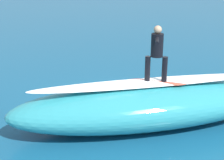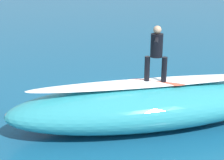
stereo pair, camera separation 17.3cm
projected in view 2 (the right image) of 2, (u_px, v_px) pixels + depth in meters
The scene contains 8 objects.
ground_plane at pixel (119, 107), 11.78m from camera, with size 120.00×120.00×0.00m, color #145175.
wave_crest at pixel (146, 105), 10.24m from camera, with size 8.31×2.33×1.37m, color teal.
wave_foam_lip at pixel (147, 83), 10.00m from camera, with size 7.07×0.81×0.08m, color white.
surfboard_riding at pixel (155, 82), 10.05m from camera, with size 1.87×0.54×0.08m, color #E0563D.
surfer_riding at pixel (156, 50), 9.72m from camera, with size 0.90×1.39×1.65m.
surfboard_paddling at pixel (77, 101), 12.21m from camera, with size 1.98×0.52×0.08m, color #33B2D1.
surfer_paddling at pixel (76, 98), 12.04m from camera, with size 0.94×1.58×0.30m.
foam_patch_mid at pixel (90, 87), 13.56m from camera, with size 0.73×0.68×0.11m, color white.
Camera 2 is at (4.30, 9.91, 4.81)m, focal length 54.35 mm.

